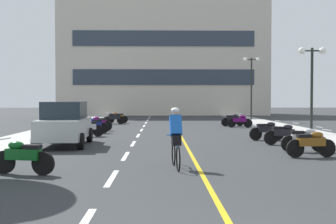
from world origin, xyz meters
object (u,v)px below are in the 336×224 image
object	(u,v)px
street_lamp_mid	(312,69)
motorcycle_9	(99,123)
motorcycle_4	(305,139)
motorcycle_6	(267,130)
street_lamp_far	(251,75)
motorcycle_2	(23,156)
motorcycle_10	(240,121)
parked_car_near	(65,124)
motorcycle_11	(233,120)
motorcycle_5	(284,134)
cyclist_rider	(176,136)
motorcycle_8	(94,125)
motorcycle_12	(114,118)
motorcycle_7	(87,128)
motorcycle_3	(311,143)
motorcycle_13	(117,117)

from	to	relation	value
street_lamp_mid	motorcycle_9	size ratio (longest dim) A/B	2.74
motorcycle_4	motorcycle_6	bearing A→B (deg)	93.29
street_lamp_far	motorcycle_2	xyz separation A→B (m)	(-11.57, -26.59, -3.62)
street_lamp_far	motorcycle_10	bearing A→B (deg)	-106.80
parked_car_near	motorcycle_4	bearing A→B (deg)	-13.65
street_lamp_mid	motorcycle_11	world-z (taller)	street_lamp_mid
parked_car_near	motorcycle_10	bearing A→B (deg)	49.79
motorcycle_5	cyclist_rider	size ratio (longest dim) A/B	0.96
motorcycle_6	motorcycle_8	size ratio (longest dim) A/B	1.00
motorcycle_2	motorcycle_5	world-z (taller)	same
motorcycle_9	motorcycle_12	bearing A→B (deg)	88.33
motorcycle_2	motorcycle_5	distance (m)	11.13
motorcycle_7	motorcycle_5	bearing A→B (deg)	-23.67
street_lamp_mid	cyclist_rider	distance (m)	13.16
motorcycle_3	motorcycle_11	size ratio (longest dim) A/B	1.01
motorcycle_6	motorcycle_12	world-z (taller)	same
parked_car_near	motorcycle_6	world-z (taller)	parked_car_near
motorcycle_2	motorcycle_6	xyz separation A→B (m)	(8.52, 8.88, 0.00)
motorcycle_4	motorcycle_12	size ratio (longest dim) A/B	1.04
street_lamp_mid	motorcycle_9	xyz separation A→B (m)	(-11.78, 3.70, -3.02)
parked_car_near	motorcycle_4	distance (m)	9.50
street_lamp_mid	motorcycle_8	xyz separation A→B (m)	(-11.77, 1.58, -3.02)
motorcycle_8	motorcycle_12	xyz separation A→B (m)	(0.18, 8.59, 0.00)
motorcycle_2	street_lamp_mid	bearing A→B (deg)	44.72
motorcycle_9	motorcycle_13	distance (m)	7.89
motorcycle_13	motorcycle_8	bearing A→B (deg)	-91.70
street_lamp_far	motorcycle_3	bearing A→B (deg)	-97.40
motorcycle_3	cyclist_rider	xyz separation A→B (m)	(-4.57, -2.07, 0.41)
parked_car_near	motorcycle_7	bearing A→B (deg)	87.36
motorcycle_4	motorcycle_12	bearing A→B (deg)	117.32
motorcycle_11	cyclist_rider	world-z (taller)	cyclist_rider
motorcycle_5	motorcycle_2	bearing A→B (deg)	-141.57
motorcycle_4	street_lamp_mid	bearing A→B (deg)	68.49
motorcycle_2	motorcycle_8	world-z (taller)	same
motorcycle_5	motorcycle_13	size ratio (longest dim) A/B	1.02
motorcycle_10	motorcycle_2	bearing A→B (deg)	-116.64
motorcycle_9	motorcycle_11	world-z (taller)	same
motorcycle_7	motorcycle_9	bearing A→B (deg)	90.12
street_lamp_far	parked_car_near	size ratio (longest dim) A/B	1.28
motorcycle_2	motorcycle_9	world-z (taller)	same
motorcycle_10	motorcycle_7	bearing A→B (deg)	-143.02
street_lamp_far	motorcycle_9	world-z (taller)	street_lamp_far
motorcycle_13	cyclist_rider	bearing A→B (deg)	-79.96
motorcycle_10	motorcycle_11	world-z (taller)	same
motorcycle_2	motorcycle_12	xyz separation A→B (m)	(-0.07, 21.57, 0.00)
street_lamp_far	motorcycle_4	size ratio (longest dim) A/B	3.22
street_lamp_far	motorcycle_10	size ratio (longest dim) A/B	3.23
motorcycle_6	motorcycle_7	size ratio (longest dim) A/B	1.00
motorcycle_10	motorcycle_13	size ratio (longest dim) A/B	1.02
street_lamp_far	parked_car_near	xyz separation A→B (m)	(-12.02, -19.90, -3.18)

